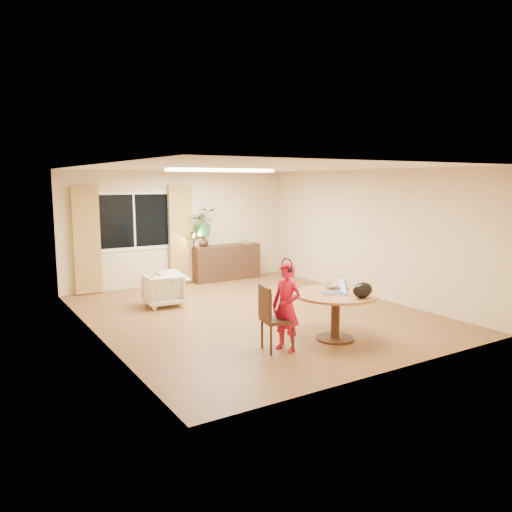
{
  "coord_description": "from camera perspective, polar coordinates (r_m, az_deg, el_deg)",
  "views": [
    {
      "loc": [
        -4.58,
        -7.45,
        2.37
      ],
      "look_at": [
        -0.09,
        -0.2,
        1.08
      ],
      "focal_mm": 35.0,
      "sensor_mm": 36.0,
      "label": 1
    }
  ],
  "objects": [
    {
      "name": "curtain_right",
      "position": [
        11.59,
        -8.63,
        2.44
      ],
      "size": [
        0.55,
        0.08,
        2.25
      ],
      "primitive_type": "cube",
      "color": "olive",
      "rests_on": "wall_back"
    },
    {
      "name": "window",
      "position": [
        11.27,
        -13.75,
        3.93
      ],
      "size": [
        1.7,
        0.03,
        1.3
      ],
      "color": "white",
      "rests_on": "wall_back"
    },
    {
      "name": "laptop",
      "position": [
        7.46,
        8.65,
        -3.34
      ],
      "size": [
        0.45,
        0.37,
        0.26
      ],
      "primitive_type": null,
      "rotation": [
        0.0,
        0.0,
        -0.35
      ],
      "color": "#B7B7BC",
      "rests_on": "dining_table"
    },
    {
      "name": "sideboard",
      "position": [
        12.04,
        -3.44,
        -0.73
      ],
      "size": [
        1.69,
        0.41,
        0.84
      ],
      "primitive_type": "cube",
      "color": "#311E10",
      "rests_on": "floor"
    },
    {
      "name": "wall_left",
      "position": [
        7.74,
        -17.81,
        0.25
      ],
      "size": [
        0.0,
        6.5,
        6.5
      ],
      "primitive_type": "plane",
      "rotation": [
        1.57,
        0.0,
        1.57
      ],
      "color": "#D1B488",
      "rests_on": "floor"
    },
    {
      "name": "book_stack",
      "position": [
        12.25,
        -1.13,
        1.61
      ],
      "size": [
        0.2,
        0.16,
        0.07
      ],
      "primitive_type": null,
      "rotation": [
        0.0,
        0.0,
        0.15
      ],
      "color": "olive",
      "rests_on": "sideboard"
    },
    {
      "name": "vase",
      "position": [
        11.7,
        -6.01,
        1.67
      ],
      "size": [
        0.28,
        0.28,
        0.25
      ],
      "primitive_type": "imported",
      "rotation": [
        0.0,
        0.0,
        -0.21
      ],
      "color": "black",
      "rests_on": "sideboard"
    },
    {
      "name": "bouquet",
      "position": [
        11.66,
        -5.98,
        3.89
      ],
      "size": [
        0.73,
        0.68,
        0.66
      ],
      "primitive_type": "imported",
      "rotation": [
        0.0,
        0.0,
        -0.34
      ],
      "color": "#2D5D23",
      "rests_on": "vase"
    },
    {
      "name": "child",
      "position": [
        7.01,
        3.51,
        -5.82
      ],
      "size": [
        0.53,
        0.43,
        1.25
      ],
      "primitive_type": "imported",
      "rotation": [
        0.0,
        0.0,
        -1.23
      ],
      "color": "red",
      "rests_on": "floor"
    },
    {
      "name": "pot_lid",
      "position": [
        7.87,
        9.0,
        -3.56
      ],
      "size": [
        0.25,
        0.25,
        0.03
      ],
      "primitive_type": null,
      "rotation": [
        0.0,
        0.0,
        -0.33
      ],
      "color": "white",
      "rests_on": "dining_table"
    },
    {
      "name": "dining_chair",
      "position": [
        7.05,
        2.46,
        -7.07
      ],
      "size": [
        0.51,
        0.48,
        0.93
      ],
      "primitive_type": null,
      "rotation": [
        0.0,
        0.0,
        -0.18
      ],
      "color": "#311E10",
      "rests_on": "floor"
    },
    {
      "name": "dining_table",
      "position": [
        7.58,
        9.09,
        -5.34
      ],
      "size": [
        1.25,
        1.25,
        0.71
      ],
      "color": "brown",
      "rests_on": "floor"
    },
    {
      "name": "throw",
      "position": [
        9.69,
        -9.44,
        -1.81
      ],
      "size": [
        0.58,
        0.65,
        0.03
      ],
      "primitive_type": null,
      "rotation": [
        0.0,
        0.0,
        0.26
      ],
      "color": "beige",
      "rests_on": "armchair"
    },
    {
      "name": "wall_back",
      "position": [
        11.69,
        -8.6,
        3.25
      ],
      "size": [
        5.5,
        0.0,
        5.5
      ],
      "primitive_type": "plane",
      "rotation": [
        1.57,
        0.0,
        0.0
      ],
      "color": "#D1B488",
      "rests_on": "floor"
    },
    {
      "name": "floor",
      "position": [
        9.06,
        -0.2,
        -6.56
      ],
      "size": [
        6.5,
        6.5,
        0.0
      ],
      "primitive_type": "plane",
      "color": "brown",
      "rests_on": "ground"
    },
    {
      "name": "ceiling_panel",
      "position": [
        9.79,
        -3.95,
        9.72
      ],
      "size": [
        2.2,
        0.35,
        0.05
      ],
      "primitive_type": "cube",
      "color": "white",
      "rests_on": "ceiling"
    },
    {
      "name": "armchair",
      "position": [
        9.7,
        -10.59,
        -3.8
      ],
      "size": [
        0.7,
        0.72,
        0.62
      ],
      "primitive_type": "imported",
      "rotation": [
        0.0,
        0.0,
        3.08
      ],
      "color": "beige",
      "rests_on": "floor"
    },
    {
      "name": "wine_glass",
      "position": [
        7.88,
        10.38,
        -2.99
      ],
      "size": [
        0.09,
        0.09,
        0.19
      ],
      "primitive_type": null,
      "rotation": [
        0.0,
        0.0,
        -0.35
      ],
      "color": "white",
      "rests_on": "dining_table"
    },
    {
      "name": "curtain_left",
      "position": [
        10.95,
        -18.78,
        1.72
      ],
      "size": [
        0.55,
        0.08,
        2.25
      ],
      "primitive_type": "cube",
      "color": "olive",
      "rests_on": "wall_back"
    },
    {
      "name": "handbag",
      "position": [
        7.3,
        12.09,
        -3.83
      ],
      "size": [
        0.37,
        0.25,
        0.23
      ],
      "primitive_type": null,
      "rotation": [
        0.0,
        0.0,
        0.17
      ],
      "color": "black",
      "rests_on": "dining_table"
    },
    {
      "name": "ceiling",
      "position": [
        8.75,
        -0.21,
        10.11
      ],
      "size": [
        6.5,
        6.5,
        0.0
      ],
      "primitive_type": "plane",
      "rotation": [
        3.14,
        0.0,
        0.0
      ],
      "color": "white",
      "rests_on": "wall_back"
    },
    {
      "name": "tumbler",
      "position": [
        7.79,
        8.31,
        -3.39
      ],
      "size": [
        0.07,
        0.07,
        0.11
      ],
      "primitive_type": null,
      "rotation": [
        0.0,
        0.0,
        -0.0
      ],
      "color": "white",
      "rests_on": "dining_table"
    },
    {
      "name": "wall_right",
      "position": [
        10.51,
        12.68,
        2.55
      ],
      "size": [
        0.0,
        6.5,
        6.5
      ],
      "primitive_type": "plane",
      "rotation": [
        1.57,
        0.0,
        -1.57
      ],
      "color": "#D1B488",
      "rests_on": "floor"
    },
    {
      "name": "desk_lamp",
      "position": [
        11.53,
        -7.15,
        1.86
      ],
      "size": [
        0.19,
        0.19,
        0.37
      ],
      "primitive_type": null,
      "rotation": [
        0.0,
        0.0,
        -0.28
      ],
      "color": "black",
      "rests_on": "sideboard"
    }
  ]
}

